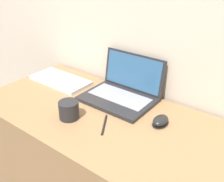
# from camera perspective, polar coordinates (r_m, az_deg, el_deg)

# --- Properties ---
(desk) EXTENTS (1.41, 0.63, 0.72)m
(desk) POSITION_cam_1_polar(r_m,az_deg,el_deg) (1.48, -0.52, -17.43)
(desk) COLOR #936D47
(desk) RESTS_ON ground_plane
(laptop) EXTENTS (0.37, 0.30, 0.22)m
(laptop) POSITION_cam_1_polar(r_m,az_deg,el_deg) (1.40, 2.30, 0.12)
(laptop) COLOR #232326
(laptop) RESTS_ON desk
(drink_cup) EXTENTS (0.10, 0.10, 0.09)m
(drink_cup) POSITION_cam_1_polar(r_m,az_deg,el_deg) (1.25, -9.38, -4.03)
(drink_cup) COLOR #232326
(drink_cup) RESTS_ON desk
(computer_mouse) EXTENTS (0.07, 0.10, 0.04)m
(computer_mouse) POSITION_cam_1_polar(r_m,az_deg,el_deg) (1.22, 10.53, -6.41)
(computer_mouse) COLOR black
(computer_mouse) RESTS_ON desk
(external_keyboard) EXTENTS (0.37, 0.18, 0.02)m
(external_keyboard) POSITION_cam_1_polar(r_m,az_deg,el_deg) (1.63, -11.19, 2.34)
(external_keyboard) COLOR silver
(external_keyboard) RESTS_ON desk
(pen) EXTENTS (0.09, 0.13, 0.01)m
(pen) POSITION_cam_1_polar(r_m,az_deg,el_deg) (1.20, -1.70, -7.32)
(pen) COLOR black
(pen) RESTS_ON desk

